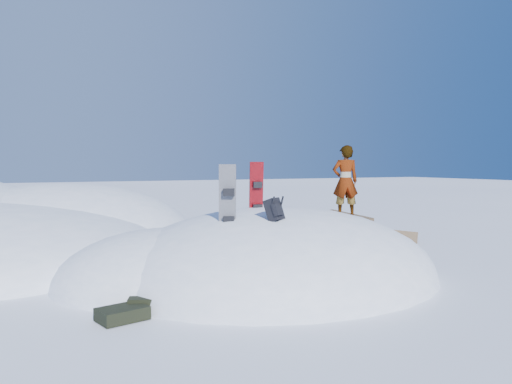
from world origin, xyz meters
name	(u,v)px	position (x,y,z in m)	size (l,w,h in m)	color
ground	(276,278)	(0.00, 0.00, 0.00)	(120.00, 120.00, 0.00)	white
snow_mound	(263,277)	(-0.17, 0.24, 0.00)	(8.00, 6.00, 3.00)	white
rock_outcrop	(339,244)	(3.72, 3.01, 0.01)	(4.68, 4.41, 1.68)	brown
snowboard_red	(256,199)	(-0.30, 0.33, 1.67)	(0.32, 0.22, 1.60)	#BB0A14
snowboard_dark	(228,209)	(-1.32, -0.56, 1.56)	(0.33, 0.29, 1.72)	black
backpack	(275,210)	(-0.59, -1.05, 1.56)	(0.42, 0.47, 0.49)	black
gear_pile	(126,312)	(-3.40, -1.44, 0.12)	(0.97, 0.75, 0.25)	black
person	(345,181)	(1.75, 0.01, 2.02)	(0.58, 0.38, 1.60)	slate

